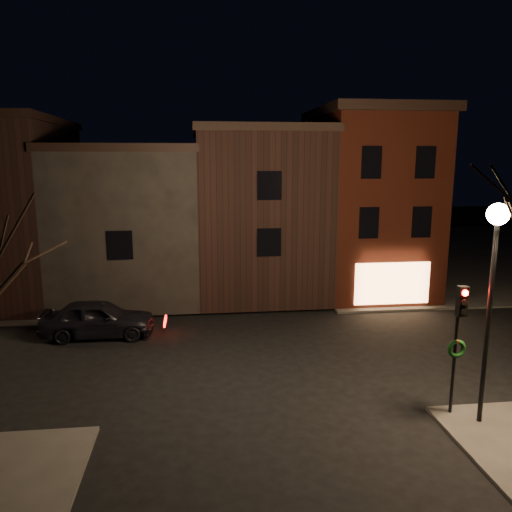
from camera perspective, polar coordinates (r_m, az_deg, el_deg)
The scene contains 8 objects.
ground at distance 20.43m, azimuth -0.58°, elevation -11.39°, with size 120.00×120.00×0.00m, color black.
sidewalk_far_right at distance 45.25m, azimuth 22.52°, elevation 0.34°, with size 30.00×30.00×0.12m, color #2D2B28.
corner_building at distance 30.07m, azimuth 12.83°, elevation 6.19°, with size 6.50×8.50×10.50m.
row_building_a at distance 29.63m, azimuth 0.12°, elevation 5.30°, with size 7.30×10.30×9.40m.
row_building_b at distance 29.72m, azimuth -13.93°, elevation 4.02°, with size 7.80×10.30×8.40m.
street_lamp_near at distance 15.41m, azimuth 25.59°, elevation 0.19°, with size 0.60×0.60×6.48m.
traffic_signal at distance 16.08m, azimuth 22.13°, elevation -7.85°, with size 0.58×0.38×4.05m.
parked_car_a at distance 23.36m, azimuth -17.61°, elevation -6.82°, with size 1.98×4.92×1.68m, color black.
Camera 1 is at (-2.00, -18.78, 7.78)m, focal length 35.00 mm.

